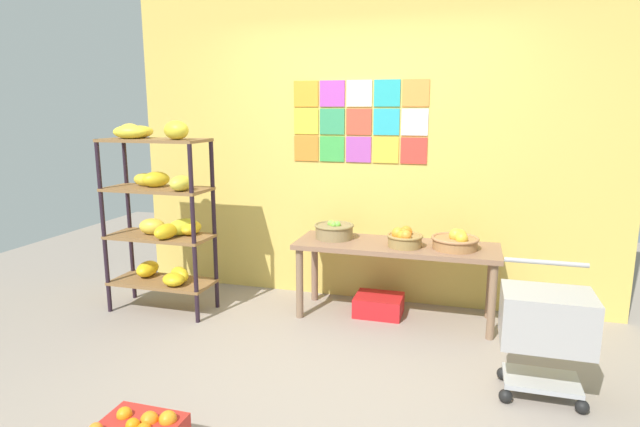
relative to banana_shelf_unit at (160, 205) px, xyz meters
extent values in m
plane|color=gray|center=(1.60, -0.77, -0.92)|extent=(9.08, 9.08, 0.00)
cube|color=#D7B753|center=(1.60, 0.80, 0.50)|extent=(4.36, 0.06, 2.85)
cube|color=orange|center=(1.05, 0.76, 0.92)|extent=(0.22, 0.01, 0.22)
cube|color=#AD42B1|center=(1.29, 0.76, 0.92)|extent=(0.22, 0.01, 0.22)
cube|color=silver|center=(1.53, 0.76, 0.92)|extent=(0.22, 0.01, 0.22)
cube|color=teal|center=(1.77, 0.76, 0.92)|extent=(0.22, 0.01, 0.22)
cube|color=orange|center=(2.01, 0.76, 0.92)|extent=(0.22, 0.01, 0.22)
cube|color=yellow|center=(1.05, 0.76, 0.68)|extent=(0.22, 0.01, 0.22)
cube|color=#33945D|center=(1.29, 0.76, 0.68)|extent=(0.22, 0.01, 0.22)
cube|color=#CB4833|center=(1.53, 0.76, 0.68)|extent=(0.22, 0.01, 0.22)
cube|color=#2BA9B9|center=(1.77, 0.76, 0.68)|extent=(0.22, 0.01, 0.22)
cube|color=silver|center=(2.01, 0.76, 0.68)|extent=(0.22, 0.01, 0.22)
cube|color=orange|center=(1.05, 0.76, 0.44)|extent=(0.22, 0.01, 0.22)
cube|color=green|center=(1.29, 0.76, 0.44)|extent=(0.22, 0.01, 0.22)
cube|color=#A848A8|center=(1.53, 0.76, 0.44)|extent=(0.22, 0.01, 0.22)
cube|color=gold|center=(1.77, 0.76, 0.44)|extent=(0.22, 0.01, 0.22)
cube|color=red|center=(2.01, 0.76, 0.44)|extent=(0.22, 0.01, 0.22)
cylinder|color=black|center=(-0.44, -0.17, -0.18)|extent=(0.04, 0.04, 1.48)
cylinder|color=black|center=(0.41, -0.17, -0.18)|extent=(0.04, 0.04, 1.48)
cylinder|color=black|center=(-0.44, 0.18, -0.18)|extent=(0.04, 0.04, 1.48)
cylinder|color=black|center=(0.41, 0.18, -0.18)|extent=(0.04, 0.04, 1.48)
cube|color=brown|center=(-0.02, 0.00, -0.67)|extent=(0.88, 0.38, 0.02)
ellipsoid|color=yellow|center=(-0.21, 0.08, -0.60)|extent=(0.20, 0.29, 0.13)
ellipsoid|color=gold|center=(0.15, -0.09, -0.61)|extent=(0.27, 0.26, 0.11)
ellipsoid|color=yellow|center=(0.15, 0.01, -0.59)|extent=(0.25, 0.22, 0.13)
cube|color=brown|center=(-0.02, 0.00, -0.27)|extent=(0.88, 0.38, 0.02)
ellipsoid|color=yellow|center=(0.11, -0.10, -0.19)|extent=(0.17, 0.27, 0.12)
ellipsoid|color=yellow|center=(0.23, 0.11, -0.20)|extent=(0.20, 0.29, 0.11)
ellipsoid|color=yellow|center=(-0.09, 0.01, -0.19)|extent=(0.25, 0.19, 0.14)
ellipsoid|color=yellow|center=(0.17, 0.06, -0.19)|extent=(0.26, 0.32, 0.14)
cube|color=brown|center=(-0.02, 0.00, 0.14)|extent=(0.88, 0.38, 0.02)
ellipsoid|color=yellow|center=(0.27, -0.10, 0.21)|extent=(0.17, 0.23, 0.12)
ellipsoid|color=gold|center=(-0.04, 0.03, 0.21)|extent=(0.27, 0.27, 0.13)
ellipsoid|color=yellow|center=(-0.17, 0.06, 0.20)|extent=(0.24, 0.16, 0.11)
cube|color=brown|center=(-0.02, 0.00, 0.54)|extent=(0.88, 0.38, 0.02)
ellipsoid|color=yellow|center=(0.25, -0.09, 0.63)|extent=(0.28, 0.25, 0.15)
ellipsoid|color=yellow|center=(-0.18, -0.08, 0.61)|extent=(0.30, 0.20, 0.11)
ellipsoid|color=yellow|center=(-0.19, 0.06, 0.61)|extent=(0.25, 0.30, 0.10)
ellipsoid|color=yellow|center=(-0.23, -0.01, 0.61)|extent=(0.33, 0.29, 0.12)
cube|color=#866149|center=(1.94, 0.38, -0.31)|extent=(1.64, 0.55, 0.04)
cylinder|color=#81644C|center=(1.18, 0.16, -0.62)|extent=(0.06, 0.06, 0.59)
cylinder|color=#86664C|center=(2.69, 0.16, -0.62)|extent=(0.06, 0.06, 0.59)
cylinder|color=#84624E|center=(1.18, 0.59, -0.62)|extent=(0.06, 0.06, 0.59)
cylinder|color=#87654C|center=(2.69, 0.59, -0.62)|extent=(0.06, 0.06, 0.59)
cylinder|color=olive|center=(2.01, 0.31, -0.24)|extent=(0.27, 0.27, 0.09)
torus|color=olive|center=(2.01, 0.31, -0.20)|extent=(0.29, 0.29, 0.02)
sphere|color=orange|center=(2.02, 0.35, -0.17)|extent=(0.10, 0.10, 0.10)
sphere|color=orange|center=(1.96, 0.29, -0.18)|extent=(0.10, 0.10, 0.10)
sphere|color=orange|center=(2.00, 0.25, -0.19)|extent=(0.09, 0.09, 0.09)
sphere|color=orange|center=(2.03, 0.24, -0.18)|extent=(0.09, 0.09, 0.09)
sphere|color=orange|center=(2.00, 0.31, -0.18)|extent=(0.08, 0.08, 0.08)
cylinder|color=#A47243|center=(2.40, 0.36, -0.25)|extent=(0.34, 0.34, 0.08)
torus|color=#A77249|center=(2.40, 0.36, -0.20)|extent=(0.37, 0.37, 0.02)
sphere|color=gold|center=(2.45, 0.29, -0.18)|extent=(0.10, 0.10, 0.10)
sphere|color=gold|center=(2.43, 0.33, -0.18)|extent=(0.09, 0.09, 0.09)
sphere|color=gold|center=(2.43, 0.41, -0.19)|extent=(0.10, 0.10, 0.10)
sphere|color=gold|center=(2.40, 0.35, -0.17)|extent=(0.10, 0.10, 0.10)
cylinder|color=olive|center=(1.40, 0.42, -0.23)|extent=(0.31, 0.31, 0.11)
torus|color=olive|center=(1.40, 0.42, -0.18)|extent=(0.34, 0.34, 0.02)
sphere|color=#70BA3F|center=(1.40, 0.40, -0.17)|extent=(0.04, 0.04, 0.04)
sphere|color=#6FBE41|center=(1.43, 0.42, -0.16)|extent=(0.06, 0.06, 0.06)
sphere|color=#81CC3D|center=(1.39, 0.41, -0.16)|extent=(0.06, 0.06, 0.06)
sphere|color=#72BE41|center=(1.37, 0.44, -0.17)|extent=(0.06, 0.06, 0.06)
sphere|color=#70C134|center=(1.42, 0.42, -0.16)|extent=(0.05, 0.05, 0.05)
cube|color=red|center=(1.80, 0.41, -0.84)|extent=(0.40, 0.32, 0.16)
sphere|color=orange|center=(0.85, -1.70, -0.75)|extent=(0.08, 0.08, 0.08)
sphere|color=orange|center=(0.95, -1.77, -0.75)|extent=(0.07, 0.07, 0.07)
sphere|color=orange|center=(0.99, -1.70, -0.76)|extent=(0.09, 0.09, 0.09)
sphere|color=orange|center=(1.08, -1.68, -0.75)|extent=(0.08, 0.08, 0.08)
sphere|color=orange|center=(1.09, -1.68, -0.75)|extent=(0.09, 0.09, 0.09)
sphere|color=black|center=(2.76, -0.73, -0.88)|extent=(0.08, 0.08, 0.08)
sphere|color=black|center=(3.17, -0.73, -0.88)|extent=(0.08, 0.08, 0.08)
sphere|color=black|center=(2.76, -0.45, -0.88)|extent=(0.08, 0.08, 0.08)
sphere|color=black|center=(3.17, -0.45, -0.88)|extent=(0.08, 0.08, 0.08)
cube|color=#A5A8AD|center=(2.97, -0.59, -0.82)|extent=(0.44, 0.30, 0.03)
cube|color=#A4A2A1|center=(2.97, -0.59, -0.42)|extent=(0.52, 0.38, 0.32)
cylinder|color=#A4A2A1|center=(2.97, -0.37, -0.14)|extent=(0.49, 0.03, 0.03)
camera|label=1|loc=(2.49, -3.75, 0.79)|focal=29.33mm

